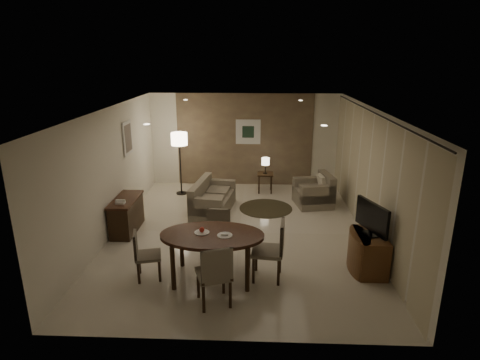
{
  "coord_description": "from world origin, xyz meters",
  "views": [
    {
      "loc": [
        0.35,
        -8.06,
        3.74
      ],
      "look_at": [
        0.0,
        0.2,
        1.15
      ],
      "focal_mm": 30.0,
      "sensor_mm": 36.0,
      "label": 1
    }
  ],
  "objects_px": {
    "chair_near": "(214,273)",
    "side_table": "(265,183)",
    "chair_right": "(267,250)",
    "dining_table": "(213,256)",
    "chair_far": "(217,237)",
    "sofa": "(213,197)",
    "console_desk": "(127,215)",
    "armchair": "(313,190)",
    "chair_left": "(148,255)",
    "floor_lamp": "(180,164)",
    "tv_cabinet": "(369,252)"
  },
  "relations": [
    {
      "from": "chair_near",
      "to": "side_table",
      "type": "relative_size",
      "value": 1.89
    },
    {
      "from": "chair_right",
      "to": "side_table",
      "type": "xyz_separation_m",
      "value": [
        0.05,
        4.62,
        -0.26
      ]
    },
    {
      "from": "chair_right",
      "to": "dining_table",
      "type": "bearing_deg",
      "value": -81.12
    },
    {
      "from": "chair_far",
      "to": "sofa",
      "type": "height_order",
      "value": "chair_far"
    },
    {
      "from": "console_desk",
      "to": "armchair",
      "type": "relative_size",
      "value": 1.3
    },
    {
      "from": "chair_left",
      "to": "armchair",
      "type": "bearing_deg",
      "value": -55.94
    },
    {
      "from": "chair_left",
      "to": "sofa",
      "type": "height_order",
      "value": "chair_left"
    },
    {
      "from": "console_desk",
      "to": "sofa",
      "type": "height_order",
      "value": "sofa"
    },
    {
      "from": "chair_right",
      "to": "armchair",
      "type": "bearing_deg",
      "value": 166.91
    },
    {
      "from": "chair_far",
      "to": "chair_left",
      "type": "xyz_separation_m",
      "value": [
        -1.13,
        -0.68,
        -0.04
      ]
    },
    {
      "from": "side_table",
      "to": "floor_lamp",
      "type": "distance_m",
      "value": 2.44
    },
    {
      "from": "tv_cabinet",
      "to": "floor_lamp",
      "type": "xyz_separation_m",
      "value": [
        -4.15,
        4.02,
        0.52
      ]
    },
    {
      "from": "chair_far",
      "to": "console_desk",
      "type": "bearing_deg",
      "value": 152.94
    },
    {
      "from": "armchair",
      "to": "floor_lamp",
      "type": "bearing_deg",
      "value": -112.19
    },
    {
      "from": "dining_table",
      "to": "sofa",
      "type": "height_order",
      "value": "dining_table"
    },
    {
      "from": "tv_cabinet",
      "to": "side_table",
      "type": "height_order",
      "value": "tv_cabinet"
    },
    {
      "from": "tv_cabinet",
      "to": "floor_lamp",
      "type": "relative_size",
      "value": 0.52
    },
    {
      "from": "sofa",
      "to": "chair_left",
      "type": "bearing_deg",
      "value": 174.32
    },
    {
      "from": "tv_cabinet",
      "to": "chair_left",
      "type": "bearing_deg",
      "value": -173.81
    },
    {
      "from": "console_desk",
      "to": "sofa",
      "type": "relative_size",
      "value": 0.74
    },
    {
      "from": "chair_left",
      "to": "floor_lamp",
      "type": "bearing_deg",
      "value": -10.81
    },
    {
      "from": "console_desk",
      "to": "tv_cabinet",
      "type": "relative_size",
      "value": 1.33
    },
    {
      "from": "chair_near",
      "to": "chair_right",
      "type": "relative_size",
      "value": 0.98
    },
    {
      "from": "chair_far",
      "to": "side_table",
      "type": "height_order",
      "value": "chair_far"
    },
    {
      "from": "sofa",
      "to": "side_table",
      "type": "relative_size",
      "value": 2.97
    },
    {
      "from": "armchair",
      "to": "floor_lamp",
      "type": "xyz_separation_m",
      "value": [
        -3.58,
        0.73,
        0.46
      ]
    },
    {
      "from": "armchair",
      "to": "side_table",
      "type": "xyz_separation_m",
      "value": [
        -1.23,
        0.99,
        -0.14
      ]
    },
    {
      "from": "chair_left",
      "to": "side_table",
      "type": "bearing_deg",
      "value": -38.12
    },
    {
      "from": "tv_cabinet",
      "to": "chair_right",
      "type": "height_order",
      "value": "chair_right"
    },
    {
      "from": "chair_near",
      "to": "chair_left",
      "type": "xyz_separation_m",
      "value": [
        -1.21,
        0.7,
        -0.08
      ]
    },
    {
      "from": "chair_far",
      "to": "sofa",
      "type": "distance_m",
      "value": 2.51
    },
    {
      "from": "sofa",
      "to": "console_desk",
      "type": "bearing_deg",
      "value": 133.21
    },
    {
      "from": "dining_table",
      "to": "console_desk",
      "type": "bearing_deg",
      "value": 138.11
    },
    {
      "from": "tv_cabinet",
      "to": "side_table",
      "type": "xyz_separation_m",
      "value": [
        -1.8,
        4.28,
        -0.08
      ]
    },
    {
      "from": "tv_cabinet",
      "to": "side_table",
      "type": "distance_m",
      "value": 4.64
    },
    {
      "from": "tv_cabinet",
      "to": "sofa",
      "type": "relative_size",
      "value": 0.55
    },
    {
      "from": "dining_table",
      "to": "chair_left",
      "type": "relative_size",
      "value": 2.04
    },
    {
      "from": "chair_near",
      "to": "armchair",
      "type": "height_order",
      "value": "chair_near"
    },
    {
      "from": "dining_table",
      "to": "chair_near",
      "type": "bearing_deg",
      "value": -82.35
    },
    {
      "from": "console_desk",
      "to": "side_table",
      "type": "bearing_deg",
      "value": 41.89
    },
    {
      "from": "chair_left",
      "to": "armchair",
      "type": "relative_size",
      "value": 0.94
    },
    {
      "from": "armchair",
      "to": "chair_far",
      "type": "bearing_deg",
      "value": -46.64
    },
    {
      "from": "console_desk",
      "to": "floor_lamp",
      "type": "height_order",
      "value": "floor_lamp"
    },
    {
      "from": "chair_far",
      "to": "chair_near",
      "type": "bearing_deg",
      "value": -83.44
    },
    {
      "from": "tv_cabinet",
      "to": "sofa",
      "type": "height_order",
      "value": "sofa"
    },
    {
      "from": "floor_lamp",
      "to": "chair_far",
      "type": "bearing_deg",
      "value": -69.87
    },
    {
      "from": "sofa",
      "to": "armchair",
      "type": "relative_size",
      "value": 1.76
    },
    {
      "from": "sofa",
      "to": "floor_lamp",
      "type": "height_order",
      "value": "floor_lamp"
    },
    {
      "from": "chair_near",
      "to": "armchair",
      "type": "distance_m",
      "value": 4.89
    },
    {
      "from": "tv_cabinet",
      "to": "side_table",
      "type": "bearing_deg",
      "value": 112.78
    }
  ]
}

